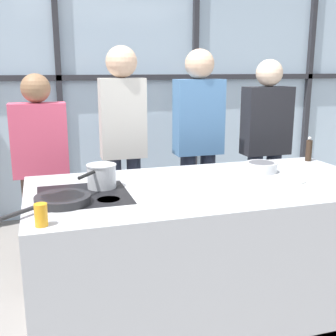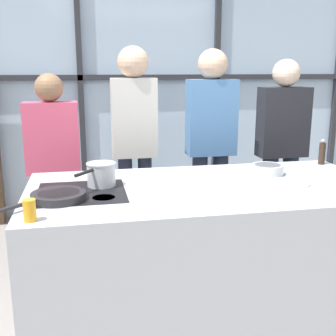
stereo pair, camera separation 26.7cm
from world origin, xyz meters
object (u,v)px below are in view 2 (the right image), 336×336
(spectator_far_right, at_px, (282,143))
(saucepan, at_px, (101,174))
(spectator_center_left, at_px, (134,136))
(mixing_bowl, at_px, (267,169))
(spectator_far_left, at_px, (54,160))
(juice_glass_near, at_px, (30,210))
(pepper_grinder, at_px, (322,153))
(frying_pan, at_px, (57,196))
(white_plate, at_px, (291,183))
(spectator_center_right, at_px, (211,138))

(spectator_far_right, bearing_deg, saucepan, 28.92)
(spectator_center_left, bearing_deg, spectator_far_right, 180.00)
(spectator_far_right, height_order, mixing_bowl, spectator_far_right)
(spectator_far_left, relative_size, spectator_far_right, 0.93)
(spectator_far_right, distance_m, juice_glass_near, 2.51)
(spectator_far_right, distance_m, pepper_grinder, 0.63)
(frying_pan, bearing_deg, white_plate, 2.28)
(spectator_far_left, xyz_separation_m, pepper_grinder, (2.03, -0.63, 0.10))
(spectator_center_right, bearing_deg, spectator_far_left, 0.00)
(spectator_far_left, xyz_separation_m, mixing_bowl, (1.49, -0.85, 0.05))
(spectator_center_left, distance_m, juice_glass_near, 1.63)
(spectator_center_right, bearing_deg, spectator_center_left, 0.00)
(spectator_center_left, height_order, pepper_grinder, spectator_center_left)
(pepper_grinder, relative_size, juice_glass_near, 1.79)
(frying_pan, bearing_deg, saucepan, 44.88)
(pepper_grinder, bearing_deg, spectator_center_right, 137.70)
(spectator_far_left, relative_size, juice_glass_near, 14.79)
(saucepan, bearing_deg, spectator_far_right, 28.92)
(spectator_center_right, bearing_deg, pepper_grinder, 137.70)
(spectator_center_right, height_order, juice_glass_near, spectator_center_right)
(spectator_far_left, xyz_separation_m, saucepan, (0.35, -0.92, 0.09))
(frying_pan, height_order, pepper_grinder, pepper_grinder)
(spectator_far_right, height_order, white_plate, spectator_far_right)
(spectator_center_right, xyz_separation_m, frying_pan, (-1.24, -1.17, -0.10))
(spectator_center_right, distance_m, frying_pan, 1.71)
(spectator_far_right, xyz_separation_m, white_plate, (-0.48, -1.11, -0.05))
(saucepan, xyz_separation_m, white_plate, (1.18, -0.20, -0.07))
(juice_glass_near, bearing_deg, spectator_center_right, 47.63)
(spectator_far_right, xyz_separation_m, pepper_grinder, (0.02, -0.63, 0.03))
(spectator_far_right, distance_m, saucepan, 1.89)
(spectator_far_left, height_order, mixing_bowl, spectator_far_left)
(white_plate, height_order, juice_glass_near, juice_glass_near)
(frying_pan, xyz_separation_m, white_plate, (1.44, 0.06, -0.02))
(mixing_bowl, bearing_deg, white_plate, -81.09)
(mixing_bowl, xyz_separation_m, pepper_grinder, (0.54, 0.22, 0.05))
(white_plate, bearing_deg, juice_glass_near, -166.53)
(spectator_far_left, distance_m, spectator_far_right, 2.01)
(white_plate, bearing_deg, pepper_grinder, 44.08)
(juice_glass_near, bearing_deg, frying_pan, 70.65)
(white_plate, relative_size, juice_glass_near, 2.18)
(pepper_grinder, height_order, juice_glass_near, pepper_grinder)
(spectator_center_left, xyz_separation_m, saucepan, (-0.32, -0.92, -0.08))
(spectator_far_right, height_order, pepper_grinder, spectator_far_right)
(white_plate, distance_m, mixing_bowl, 0.27)
(frying_pan, distance_m, saucepan, 0.36)
(spectator_center_right, relative_size, juice_glass_near, 16.61)
(spectator_center_left, height_order, spectator_center_right, spectator_center_left)
(pepper_grinder, bearing_deg, spectator_center_left, 155.19)
(frying_pan, distance_m, white_plate, 1.44)
(mixing_bowl, height_order, pepper_grinder, pepper_grinder)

